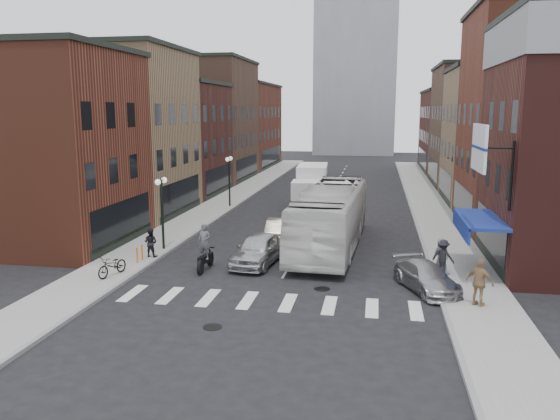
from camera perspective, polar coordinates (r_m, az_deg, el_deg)
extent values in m
plane|color=black|center=(25.60, 0.15, -7.30)|extent=(160.00, 160.00, 0.00)
cube|color=gray|center=(48.36, -5.28, 1.19)|extent=(3.00, 74.00, 0.15)
cube|color=gray|center=(46.86, 15.21, 0.57)|extent=(3.00, 74.00, 0.15)
cube|color=gray|center=(48.00, -3.55, 1.05)|extent=(0.20, 74.00, 0.16)
cube|color=gray|center=(46.76, 13.37, 0.54)|extent=(0.20, 74.00, 0.16)
cube|color=silver|center=(22.81, -1.17, -9.55)|extent=(12.00, 2.20, 0.01)
cube|color=#5E291B|center=(34.46, -23.94, 5.72)|extent=(10.00, 9.00, 11.00)
cube|color=black|center=(32.47, -16.11, -0.99)|extent=(0.08, 7.20, 2.20)
cube|color=black|center=(34.55, -24.65, 15.08)|extent=(10.30, 9.20, 0.30)
cube|color=#9A7A55|center=(42.63, -16.85, 7.57)|extent=(10.00, 10.00, 12.00)
cube|color=black|center=(41.06, -10.31, 1.58)|extent=(0.08, 8.00, 2.20)
cube|color=black|center=(42.82, -17.29, 15.81)|extent=(10.30, 10.20, 0.30)
cube|color=#411A17|center=(51.79, -11.78, 7.11)|extent=(10.00, 10.00, 10.00)
cube|color=black|center=(50.46, -6.37, 3.30)|extent=(0.08, 8.00, 2.20)
cube|color=black|center=(51.77, -12.00, 12.81)|extent=(10.30, 10.20, 0.30)
cube|color=brown|center=(62.08, -8.04, 9.12)|extent=(10.00, 12.00, 13.00)
cube|color=black|center=(61.02, -3.45, 4.57)|extent=(0.08, 9.60, 2.20)
cube|color=black|center=(62.30, -8.20, 15.25)|extent=(10.30, 12.20, 0.30)
cube|color=#5E291B|center=(75.54, -4.70, 8.64)|extent=(10.00, 16.00, 11.00)
cube|color=black|center=(74.65, -0.93, 5.65)|extent=(0.08, 12.80, 2.20)
cube|color=black|center=(75.58, -4.76, 12.93)|extent=(10.30, 16.20, 0.30)
cube|color=black|center=(29.76, 21.14, -2.30)|extent=(0.08, 7.20, 2.20)
cube|color=#5E291B|center=(39.53, 26.22, 8.22)|extent=(10.00, 10.00, 14.00)
cube|color=black|center=(38.96, 18.54, 0.73)|extent=(0.08, 8.00, 2.20)
cube|color=black|center=(40.03, 27.09, 18.47)|extent=(10.30, 10.20, 0.30)
cube|color=#9A7A55|center=(49.27, 22.91, 6.94)|extent=(10.00, 10.00, 11.00)
cube|color=black|center=(48.76, 16.87, 2.67)|extent=(0.08, 8.00, 2.20)
cube|color=black|center=(49.33, 23.39, 13.49)|extent=(10.30, 10.20, 0.30)
cube|color=brown|center=(60.03, 20.66, 8.05)|extent=(10.00, 12.00, 12.00)
cube|color=black|center=(59.63, 15.67, 4.07)|extent=(0.08, 9.60, 2.20)
cube|color=black|center=(60.16, 21.04, 13.90)|extent=(10.30, 12.20, 0.30)
cube|color=#411A17|center=(73.87, 18.66, 7.71)|extent=(10.00, 16.00, 10.00)
cube|color=black|center=(73.51, 14.65, 5.25)|extent=(0.08, 12.80, 2.20)
cube|color=black|center=(73.85, 18.90, 11.70)|extent=(10.30, 16.20, 0.30)
cube|color=navy|center=(27.44, 20.18, -0.92)|extent=(1.80, 5.00, 0.15)
cube|color=navy|center=(27.37, 18.38, -1.58)|extent=(0.10, 5.00, 0.70)
cylinder|color=black|center=(25.33, 23.06, 3.26)|extent=(0.12, 0.12, 3.00)
cylinder|color=black|center=(25.07, 21.69, 6.05)|extent=(1.40, 0.08, 0.08)
cube|color=silver|center=(24.94, 20.10, 6.14)|extent=(0.12, 3.00, 2.00)
cube|color=#9399A0|center=(103.55, 8.11, 19.88)|extent=(14.00, 14.00, 50.00)
cylinder|color=black|center=(30.88, -12.19, -0.63)|extent=(0.14, 0.14, 4.00)
cylinder|color=black|center=(30.56, -12.33, 3.05)|extent=(0.06, 0.90, 0.06)
sphere|color=white|center=(30.16, -12.65, 2.85)|extent=(0.32, 0.32, 0.32)
sphere|color=white|center=(30.98, -12.01, 3.07)|extent=(0.32, 0.32, 0.32)
cylinder|color=black|center=(43.98, -5.31, 2.80)|extent=(0.14, 0.14, 4.00)
cylinder|color=black|center=(43.76, -5.35, 5.40)|extent=(0.06, 0.90, 0.06)
sphere|color=white|center=(43.33, -5.51, 5.28)|extent=(0.32, 0.32, 0.32)
sphere|color=white|center=(44.19, -5.20, 5.39)|extent=(0.32, 0.32, 0.32)
cylinder|color=#D8590C|center=(28.60, -14.71, -4.60)|extent=(0.08, 0.08, 0.80)
cylinder|color=#D8590C|center=(29.12, -14.22, -4.30)|extent=(0.08, 0.08, 0.80)
cube|color=white|center=(41.81, 2.83, 1.44)|extent=(2.42, 2.60, 2.36)
cube|color=black|center=(41.77, 2.83, 1.76)|extent=(2.39, 1.47, 1.04)
cube|color=white|center=(45.23, 3.41, 3.02)|extent=(2.68, 5.05, 2.74)
cube|color=navy|center=(45.23, 3.41, 3.02)|extent=(2.52, 2.04, 1.13)
cube|color=black|center=(45.27, 3.36, 1.03)|extent=(2.48, 6.26, 0.33)
cylinder|color=black|center=(42.28, 1.39, 0.38)|extent=(0.26, 0.85, 0.85)
cylinder|color=black|center=(42.02, 4.32, 0.29)|extent=(0.26, 0.85, 0.85)
cylinder|color=black|center=(45.41, 2.01, 1.07)|extent=(0.26, 0.85, 0.85)
cylinder|color=black|center=(45.16, 4.73, 0.99)|extent=(0.26, 0.85, 0.85)
cylinder|color=black|center=(47.26, 2.33, 1.44)|extent=(0.26, 0.85, 0.85)
cylinder|color=black|center=(47.02, 4.95, 1.36)|extent=(0.26, 0.85, 0.85)
cylinder|color=black|center=(28.00, -7.29, -5.07)|extent=(0.15, 0.70, 0.70)
cylinder|color=black|center=(26.54, -8.32, -5.97)|extent=(0.15, 0.70, 0.70)
cube|color=black|center=(27.21, -7.80, -5.03)|extent=(0.42, 1.30, 0.37)
cube|color=black|center=(27.64, -7.45, -3.87)|extent=(0.59, 0.14, 0.06)
imported|color=#4F5156|center=(26.89, -7.92, -3.29)|extent=(0.69, 0.50, 1.76)
imported|color=silver|center=(31.12, 5.33, -0.73)|extent=(3.66, 13.04, 3.60)
imported|color=#BCBDC1|center=(27.93, -2.29, -4.10)|extent=(2.43, 4.84, 1.58)
imported|color=#B2AD91|center=(31.28, 0.06, -2.54)|extent=(1.95, 4.82, 1.56)
imported|color=#A8A7AC|center=(24.80, 15.06, -6.80)|extent=(3.15, 4.46, 1.20)
imported|color=black|center=(26.74, -17.11, -5.57)|extent=(1.08, 1.96, 0.98)
imported|color=black|center=(29.55, -13.36, -3.33)|extent=(0.78, 0.50, 1.52)
imported|color=black|center=(27.09, 16.69, -4.65)|extent=(1.16, 0.90, 1.61)
imported|color=#95734C|center=(23.01, 20.14, -7.12)|extent=(1.25, 1.10, 1.92)
imported|color=slate|center=(27.48, 16.48, -4.46)|extent=(0.88, 0.70, 1.58)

